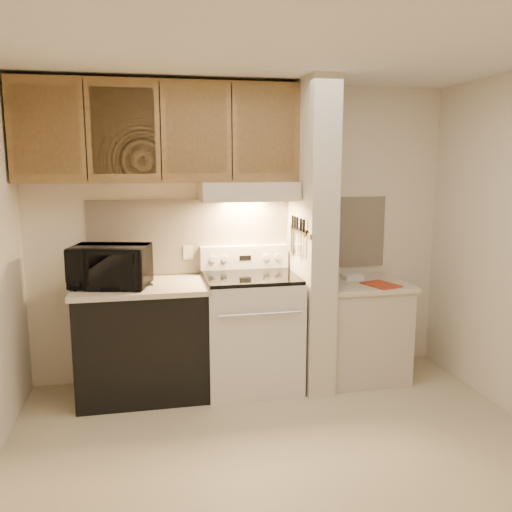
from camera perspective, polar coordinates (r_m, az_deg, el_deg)
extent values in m
plane|color=beige|center=(3.69, 3.17, -20.43)|extent=(3.60, 3.60, 0.00)
plane|color=white|center=(3.24, 3.63, 21.24)|extent=(3.60, 3.60, 0.00)
cube|color=#F2E5CD|center=(4.69, -1.37, 2.43)|extent=(3.60, 2.50, 0.02)
cube|color=#F3E2C7|center=(4.68, -1.35, 2.23)|extent=(2.60, 0.02, 0.63)
cube|color=silver|center=(4.53, -0.54, -8.10)|extent=(0.76, 0.65, 0.92)
cube|color=black|center=(4.22, 0.30, -8.89)|extent=(0.50, 0.01, 0.30)
cylinder|color=silver|center=(4.12, 0.41, -6.16)|extent=(0.65, 0.02, 0.02)
cube|color=black|center=(4.41, -0.55, -2.21)|extent=(0.74, 0.64, 0.03)
cube|color=silver|center=(4.66, -1.23, -0.10)|extent=(0.76, 0.08, 0.20)
cube|color=black|center=(4.62, -1.14, -0.19)|extent=(0.10, 0.01, 0.04)
cylinder|color=silver|center=(4.57, -4.58, -0.33)|extent=(0.05, 0.02, 0.05)
cylinder|color=silver|center=(4.59, -3.34, -0.28)|extent=(0.05, 0.02, 0.05)
cylinder|color=silver|center=(4.65, 1.05, -0.12)|extent=(0.05, 0.02, 0.05)
cylinder|color=silver|center=(4.67, 2.25, -0.08)|extent=(0.05, 0.02, 0.05)
cube|color=black|center=(4.47, -11.84, -8.90)|extent=(1.00, 0.63, 0.87)
cube|color=beige|center=(4.35, -12.05, -3.21)|extent=(1.04, 0.67, 0.04)
cube|color=black|center=(4.28, -12.41, -3.05)|extent=(0.24, 0.14, 0.02)
cylinder|color=#2C5E5E|center=(4.57, -16.47, -1.95)|extent=(0.10, 0.10, 0.09)
cube|color=beige|center=(4.62, -7.17, 0.37)|extent=(0.08, 0.01, 0.12)
imported|color=black|center=(4.30, -15.07, -1.05)|extent=(0.65, 0.51, 0.32)
cube|color=beige|center=(4.47, 5.88, 2.01)|extent=(0.22, 0.70, 2.50)
cube|color=olive|center=(4.43, 4.46, 2.62)|extent=(0.01, 0.70, 0.04)
cube|color=black|center=(4.38, 4.57, 2.79)|extent=(0.02, 0.42, 0.04)
cube|color=silver|center=(4.25, 4.94, 1.21)|extent=(0.01, 0.03, 0.16)
cylinder|color=black|center=(4.21, 5.05, 3.18)|extent=(0.02, 0.02, 0.10)
cube|color=silver|center=(4.32, 4.67, 1.22)|extent=(0.01, 0.04, 0.18)
cylinder|color=black|center=(4.29, 4.75, 3.31)|extent=(0.02, 0.02, 0.10)
cube|color=silver|center=(4.38, 4.44, 1.22)|extent=(0.01, 0.04, 0.20)
cylinder|color=black|center=(4.38, 4.38, 3.46)|extent=(0.02, 0.02, 0.10)
cube|color=silver|center=(4.45, 4.17, 1.62)|extent=(0.01, 0.04, 0.16)
cylinder|color=black|center=(4.45, 4.11, 3.57)|extent=(0.02, 0.02, 0.10)
cube|color=silver|center=(4.54, 3.86, 1.65)|extent=(0.01, 0.04, 0.18)
cylinder|color=black|center=(4.52, 3.88, 3.66)|extent=(0.02, 0.02, 0.10)
cube|color=slate|center=(4.60, 3.67, 1.94)|extent=(0.03, 0.10, 0.24)
cube|color=beige|center=(4.82, 10.98, -7.87)|extent=(0.70, 0.60, 0.81)
cube|color=beige|center=(4.70, 11.15, -2.93)|extent=(0.74, 0.64, 0.04)
cube|color=#B3371C|center=(4.60, 13.03, -2.96)|extent=(0.30, 0.35, 0.01)
cube|color=white|center=(4.77, 10.13, -2.20)|extent=(0.18, 0.13, 0.04)
cube|color=beige|center=(4.44, -0.88, 6.87)|extent=(0.78, 0.44, 0.15)
cube|color=beige|center=(4.23, -0.34, 6.11)|extent=(0.78, 0.04, 0.06)
cube|color=olive|center=(4.40, -10.09, 12.69)|extent=(2.18, 0.33, 0.77)
cube|color=olive|center=(4.29, -21.24, 12.25)|extent=(0.46, 0.01, 0.63)
cube|color=black|center=(4.26, -17.55, 12.48)|extent=(0.01, 0.01, 0.73)
cube|color=olive|center=(4.24, -13.79, 12.66)|extent=(0.46, 0.01, 0.63)
cube|color=black|center=(4.24, -10.02, 12.80)|extent=(0.01, 0.01, 0.73)
cube|color=olive|center=(4.26, -6.27, 12.87)|extent=(0.46, 0.01, 0.63)
cube|color=black|center=(4.30, -2.55, 12.90)|extent=(0.01, 0.01, 0.73)
cube|color=olive|center=(4.35, 1.09, 12.87)|extent=(0.46, 0.01, 0.63)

